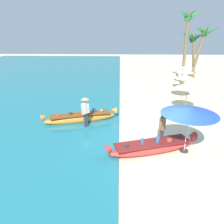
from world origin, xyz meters
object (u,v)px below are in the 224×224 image
(person_tourist_customer, at_px, (162,127))
(palm_tree_tall_inland, at_px, (204,36))
(patio_umbrella_large, at_px, (190,111))
(boat_orange_midground, at_px, (81,118))
(palm_tree_mid_cluster, at_px, (188,26))
(boat_red_foreground, at_px, (152,147))
(palm_tree_leaning_seaward, at_px, (194,41))
(person_vendor_hatted, at_px, (85,110))

(person_tourist_customer, distance_m, palm_tree_tall_inland, 15.81)
(patio_umbrella_large, xyz_separation_m, palm_tree_tall_inland, (5.46, 14.44, 2.53))
(boat_orange_midground, relative_size, palm_tree_mid_cluster, 0.62)
(boat_orange_midground, distance_m, palm_tree_mid_cluster, 13.86)
(boat_red_foreground, distance_m, boat_orange_midground, 4.79)
(boat_red_foreground, bearing_deg, person_tourist_customer, 50.05)
(person_tourist_customer, xyz_separation_m, palm_tree_leaning_seaward, (5.76, 14.95, 3.03))
(patio_umbrella_large, relative_size, palm_tree_tall_inland, 0.42)
(boat_orange_midground, distance_m, patio_umbrella_large, 6.11)
(boat_orange_midground, bearing_deg, person_tourist_customer, -31.06)
(boat_red_foreground, bearing_deg, patio_umbrella_large, 5.70)
(boat_orange_midground, relative_size, person_tourist_customer, 2.54)
(boat_red_foreground, relative_size, palm_tree_leaning_seaward, 0.85)
(person_tourist_customer, height_order, patio_umbrella_large, patio_umbrella_large)
(palm_tree_tall_inland, bearing_deg, palm_tree_leaning_seaward, 125.20)
(boat_red_foreground, xyz_separation_m, patio_umbrella_large, (1.44, 0.14, 1.65))
(person_vendor_hatted, distance_m, palm_tree_mid_cluster, 13.88)
(boat_red_foreground, relative_size, person_vendor_hatted, 2.39)
(boat_orange_midground, xyz_separation_m, person_vendor_hatted, (0.42, -0.68, 0.72))
(person_vendor_hatted, relative_size, palm_tree_tall_inland, 0.32)
(person_tourist_customer, height_order, palm_tree_mid_cluster, palm_tree_mid_cluster)
(boat_red_foreground, relative_size, palm_tree_mid_cluster, 0.62)
(palm_tree_mid_cluster, bearing_deg, person_tourist_customer, -108.86)
(boat_red_foreground, relative_size, person_tourist_customer, 2.51)
(patio_umbrella_large, distance_m, palm_tree_mid_cluster, 13.61)
(person_vendor_hatted, bearing_deg, person_tourist_customer, -25.98)
(boat_orange_midground, distance_m, person_tourist_customer, 4.89)
(palm_tree_leaning_seaward, bearing_deg, palm_tree_tall_inland, -54.80)
(person_vendor_hatted, relative_size, patio_umbrella_large, 0.75)
(person_vendor_hatted, distance_m, patio_umbrella_large, 5.28)
(boat_red_foreground, relative_size, palm_tree_tall_inland, 0.76)
(boat_red_foreground, xyz_separation_m, palm_tree_mid_cluster, (4.69, 12.91, 5.05))
(boat_orange_midground, relative_size, patio_umbrella_large, 1.82)
(person_vendor_hatted, xyz_separation_m, palm_tree_tall_inland, (10.15, 12.19, 3.44))
(person_vendor_hatted, height_order, person_tourist_customer, person_vendor_hatted)
(palm_tree_mid_cluster, bearing_deg, patio_umbrella_large, -104.30)
(palm_tree_tall_inland, height_order, palm_tree_mid_cluster, palm_tree_mid_cluster)
(person_vendor_hatted, relative_size, person_tourist_customer, 1.05)
(palm_tree_mid_cluster, bearing_deg, palm_tree_leaning_seaward, 59.41)
(person_vendor_hatted, xyz_separation_m, palm_tree_leaning_seaward, (9.48, 13.13, 2.96))
(boat_orange_midground, xyz_separation_m, person_tourist_customer, (4.15, -2.50, 0.65))
(person_vendor_hatted, bearing_deg, patio_umbrella_large, -25.55)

